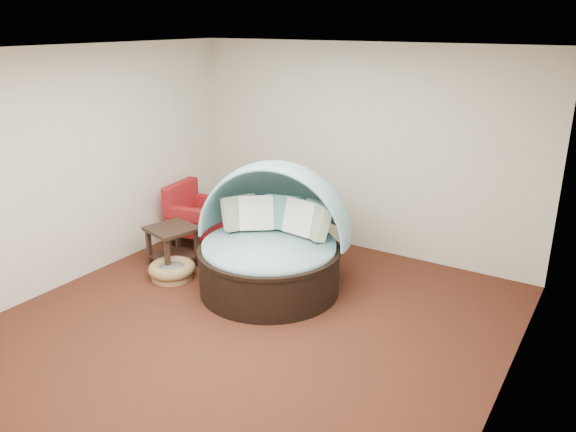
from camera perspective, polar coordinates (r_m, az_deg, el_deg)
The scene contains 10 objects.
floor at distance 6.15m, azimuth -3.26°, elevation -10.56°, with size 5.00×5.00×0.00m, color #441F13.
wall_back at distance 7.69m, azimuth 7.42°, elevation 6.70°, with size 5.00×5.00×0.00m, color beige.
wall_front at distance 3.98m, azimuth -25.08°, elevation -7.34°, with size 5.00×5.00×0.00m, color beige.
wall_left at distance 7.28m, azimuth -19.83°, elevation 5.00°, with size 5.00×5.00×0.00m, color beige.
wall_right at distance 4.67m, azimuth 22.34°, elevation -3.02°, with size 5.00×5.00×0.00m, color beige.
ceiling at distance 5.34m, azimuth -3.85°, elevation 16.49°, with size 5.00×5.00×0.00m, color white.
canopy_daybed at distance 6.58m, azimuth -1.65°, elevation -1.62°, with size 2.08×2.04×1.53m.
pet_basket at distance 7.18m, azimuth -11.70°, elevation -5.40°, with size 0.76×0.76×0.20m.
red_armchair at distance 8.18m, azimuth -9.36°, elevation 0.06°, with size 0.83×0.83×0.86m.
side_table at distance 7.43m, azimuth -11.64°, elevation -2.49°, with size 0.68×0.68×0.54m.
Camera 1 is at (3.12, -4.32, 3.06)m, focal length 35.00 mm.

